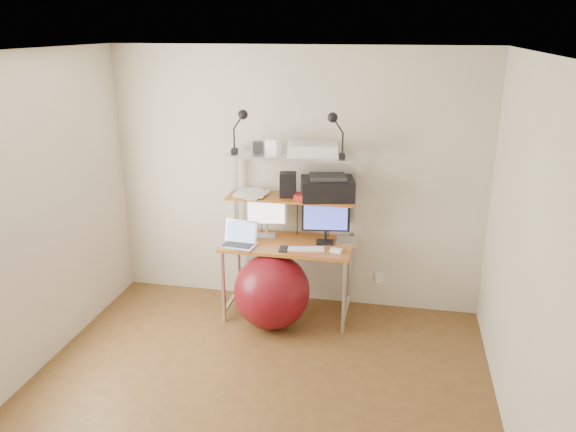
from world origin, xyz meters
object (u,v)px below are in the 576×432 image
at_px(printer, 328,188).
at_px(exercise_ball, 272,291).
at_px(laptop, 240,240).
at_px(monitor_silver, 267,213).
at_px(monitor_black, 326,220).

distance_m(printer, exercise_ball, 1.08).
xyz_separation_m(laptop, exercise_ball, (0.33, -0.11, -0.44)).
distance_m(laptop, printer, 0.94).
bearing_deg(laptop, monitor_silver, 64.03).
bearing_deg(exercise_ball, printer, 40.15).
relative_size(monitor_black, laptop, 1.28).
height_order(monitor_black, exercise_ball, monitor_black).
relative_size(monitor_silver, printer, 0.82).
bearing_deg(exercise_ball, monitor_silver, 109.15).
distance_m(monitor_silver, laptop, 0.39).
bearing_deg(monitor_silver, exercise_ball, -80.93).
xyz_separation_m(monitor_silver, printer, (0.58, -0.02, 0.29)).
relative_size(monitor_silver, laptop, 1.24).
relative_size(monitor_silver, exercise_ball, 0.62).
height_order(monitor_silver, exercise_ball, monitor_silver).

